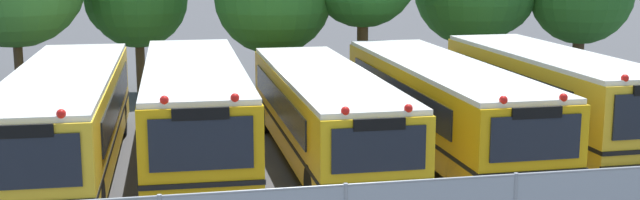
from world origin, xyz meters
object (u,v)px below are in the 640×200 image
at_px(school_bus_0, 65,117).
at_px(school_bus_2, 325,112).
at_px(school_bus_1, 194,109).
at_px(school_bus_3, 441,103).
at_px(school_bus_4, 550,94).

bearing_deg(school_bus_0, school_bus_2, 179.66).
relative_size(school_bus_1, school_bus_3, 0.95).
relative_size(school_bus_0, school_bus_3, 1.01).
height_order(school_bus_2, school_bus_4, school_bus_4).
xyz_separation_m(school_bus_1, school_bus_3, (6.71, -0.05, -0.10)).
height_order(school_bus_1, school_bus_2, school_bus_1).
height_order(school_bus_0, school_bus_3, school_bus_0).
distance_m(school_bus_1, school_bus_3, 6.71).
bearing_deg(school_bus_1, school_bus_0, 3.80).
xyz_separation_m(school_bus_1, school_bus_4, (10.00, 0.09, -0.00)).
relative_size(school_bus_0, school_bus_4, 1.18).
bearing_deg(school_bus_0, school_bus_1, -176.10).
relative_size(school_bus_1, school_bus_2, 1.00).
bearing_deg(school_bus_3, school_bus_4, -177.61).
bearing_deg(school_bus_4, school_bus_3, 1.71).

